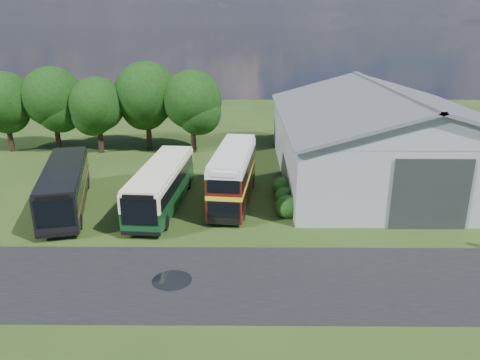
{
  "coord_description": "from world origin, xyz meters",
  "views": [
    {
      "loc": [
        2.41,
        -25.52,
        13.49
      ],
      "look_at": [
        2.17,
        8.0,
        2.13
      ],
      "focal_mm": 35.0,
      "sensor_mm": 36.0,
      "label": 1
    }
  ],
  "objects_px": {
    "storage_shed": "(383,131)",
    "bus_green_single": "(162,185)",
    "bus_dark_single": "(65,186)",
    "bus_maroon_double": "(233,176)"
  },
  "relations": [
    {
      "from": "bus_green_single",
      "to": "storage_shed",
      "type": "bearing_deg",
      "value": 27.77
    },
    {
      "from": "bus_green_single",
      "to": "bus_maroon_double",
      "type": "bearing_deg",
      "value": 14.46
    },
    {
      "from": "bus_green_single",
      "to": "bus_maroon_double",
      "type": "distance_m",
      "value": 5.52
    },
    {
      "from": "storage_shed",
      "to": "bus_dark_single",
      "type": "relative_size",
      "value": 2.02
    },
    {
      "from": "bus_dark_single",
      "to": "storage_shed",
      "type": "bearing_deg",
      "value": 3.75
    },
    {
      "from": "storage_shed",
      "to": "bus_dark_single",
      "type": "xyz_separation_m",
      "value": [
        -26.02,
        -8.49,
        -2.41
      ]
    },
    {
      "from": "storage_shed",
      "to": "bus_green_single",
      "type": "distance_m",
      "value": 20.59
    },
    {
      "from": "storage_shed",
      "to": "bus_green_single",
      "type": "bearing_deg",
      "value": -156.71
    },
    {
      "from": "bus_maroon_double",
      "to": "bus_green_single",
      "type": "bearing_deg",
      "value": -163.54
    },
    {
      "from": "storage_shed",
      "to": "bus_green_single",
      "type": "xyz_separation_m",
      "value": [
        -18.78,
        -8.08,
        -2.42
      ]
    }
  ]
}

